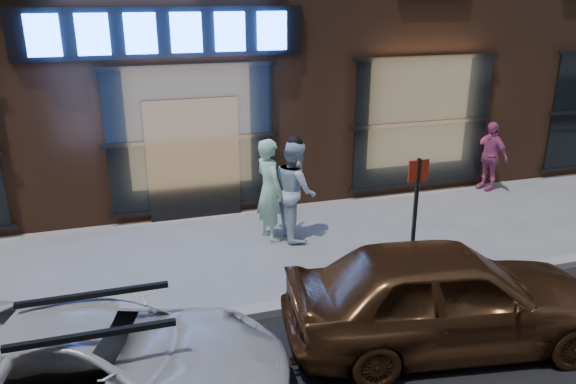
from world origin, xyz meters
name	(u,v)px	position (x,y,z in m)	size (l,w,h in m)	color
ground	(237,319)	(0.00, 0.00, 0.00)	(90.00, 90.00, 0.00)	slate
curb	(237,315)	(0.00, 0.00, 0.06)	(60.00, 0.25, 0.12)	gray
man_bowtie	(269,190)	(1.14, 2.48, 0.94)	(0.69, 0.45, 1.89)	#C1FECD
man_cap	(295,190)	(1.61, 2.42, 0.92)	(0.89, 0.69, 1.83)	white
passerby	(489,156)	(6.64, 3.70, 0.78)	(0.92, 0.38, 1.57)	#BC4D8A
white_suv	(100,364)	(-1.76, -1.30, 0.57)	(1.88, 4.07, 1.13)	silver
gold_sedan	(446,295)	(2.42, -1.32, 0.70)	(1.64, 4.09, 1.39)	brown
sign_post	(415,211)	(2.76, 0.16, 1.23)	(0.33, 0.06, 2.04)	#262628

